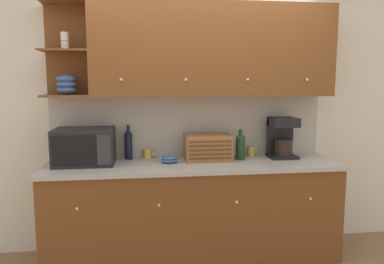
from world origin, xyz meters
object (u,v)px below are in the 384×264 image
Objects in this scene: wine_bottle at (128,144)px; bowl_stack_on_counter at (169,159)px; bread_box at (208,147)px; microwave at (85,147)px; second_wine_bottle at (240,146)px; mug at (252,151)px; coffee_maker at (282,137)px; mug_blue_second at (148,154)px.

wine_bottle reaches higher than bowl_stack_on_counter.
wine_bottle is 0.78× the size of bread_box.
second_wine_bottle is (1.45, 0.02, -0.03)m from microwave.
coffee_maker is at bearing -23.22° from mug.
coffee_maker is at bearing 1.79° from microwave.
coffee_maker is (1.50, -0.12, 0.05)m from wine_bottle.
wine_bottle is 1.23m from mug.
mug is (1.04, -0.00, -0.00)m from mug_blue_second.
bread_box is at bearing 177.90° from second_wine_bottle.
second_wine_bottle is at bearing -2.10° from bread_box.
microwave is 0.42m from wine_bottle.
microwave is 1.14m from bread_box.
microwave reaches higher than bowl_stack_on_counter.
mug_blue_second is at bearing 165.24° from bread_box.
mug is (1.23, 0.00, -0.10)m from wine_bottle.
wine_bottle is 0.21m from mug_blue_second.
mug_blue_second is 1.04m from mug.
bread_box is 0.75m from coffee_maker.
coffee_maker is at bearing 2.05° from bread_box.
coffee_maker is (0.75, 0.03, 0.08)m from bread_box.
wine_bottle is 3.45× the size of mug_blue_second.
microwave is 1.63m from mug.
mug_blue_second is at bearing 1.41° from wine_bottle.
mug_blue_second is 0.23× the size of bread_box.
microwave is at bearing -173.77° from mug.
mug is (1.61, 0.18, -0.12)m from microwave.
microwave is 1.80× the size of second_wine_bottle.
bread_box is at bearing 1.61° from microwave.
wine_bottle is at bearing 171.70° from second_wine_bottle.
microwave reaches higher than second_wine_bottle.
wine_bottle is at bearing -180.00° from mug.
bowl_stack_on_counter is at bearing -2.35° from microwave.
bread_box is 4.60× the size of mug.
second_wine_bottle is (0.69, 0.05, 0.10)m from bowl_stack_on_counter.
bowl_stack_on_counter is 0.70m from second_wine_bottle.
second_wine_bottle is at bearing -10.31° from mug_blue_second.
mug is at bearing 0.00° from wine_bottle.
microwave is 3.36× the size of bowl_stack_on_counter.
mug_blue_second reaches higher than mug.
second_wine_bottle is 0.44m from coffee_maker.
mug_blue_second is 0.90m from second_wine_bottle.
coffee_maker is (0.27, -0.12, 0.15)m from mug.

